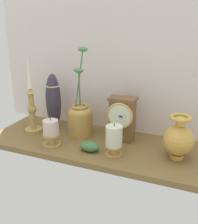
{
  "coord_description": "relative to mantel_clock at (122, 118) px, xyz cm",
  "views": [
    {
      "loc": [
        40.27,
        -99.94,
        52.19
      ],
      "look_at": [
        -1.42,
        0.0,
        14.0
      ],
      "focal_mm": 44.49,
      "sensor_mm": 36.0,
      "label": 1
    }
  ],
  "objects": [
    {
      "name": "brass_vase_bulbous",
      "position": [
        24.72,
        -7.21,
        -2.2
      ],
      "size": [
        11.72,
        11.72,
        17.27
      ],
      "color": "gold",
      "rests_on": "ground_plane"
    },
    {
      "name": "mantel_clock",
      "position": [
        0.0,
        0.0,
        0.0
      ],
      "size": [
        11.61,
        8.72,
        19.38
      ],
      "color": "brown",
      "rests_on": "ground_plane"
    },
    {
      "name": "ivy_sprig",
      "position": [
        -8.6,
        -14.65,
        -8.18
      ],
      "size": [
        8.21,
        5.75,
        3.91
      ],
      "color": "#3F723F",
      "rests_on": "ground_plane"
    },
    {
      "name": "pillar_candle_near_clock",
      "position": [
        -26.11,
        -15.36,
        -4.28
      ],
      "size": [
        7.98,
        7.98,
        11.99
      ],
      "color": "tan",
      "rests_on": "ground_plane"
    },
    {
      "name": "candlestick_tall_left",
      "position": [
        -40.81,
        -7.54,
        1.49
      ],
      "size": [
        8.03,
        8.03,
        35.98
      ],
      "color": "#AD8E48",
      "rests_on": "ground_plane"
    },
    {
      "name": "back_wall",
      "position": [
        -6.63,
        12.15,
        22.36
      ],
      "size": [
        120.0,
        2.0,
        65.0
      ],
      "primitive_type": "cube",
      "color": "silver",
      "rests_on": "ground_plane"
    },
    {
      "name": "tall_ceramic_vase",
      "position": [
        -35.54,
        2.69,
        3.1
      ],
      "size": [
        7.3,
        7.3,
        26.19
      ],
      "color": "#373041",
      "rests_on": "ground_plane"
    },
    {
      "name": "brass_vase_jar",
      "position": [
        -19.23,
        -1.61,
        -2.09
      ],
      "size": [
        11.43,
        11.43,
        39.55
      ],
      "color": "#B08A41",
      "rests_on": "ground_plane"
    },
    {
      "name": "pillar_candle_front",
      "position": [
        1.25,
        -13.56,
        -3.63
      ],
      "size": [
        6.99,
        6.99,
        13.07
      ],
      "color": "tan",
      "rests_on": "ground_plane"
    },
    {
      "name": "ground_plane",
      "position": [
        -6.63,
        -6.35,
        -11.34
      ],
      "size": [
        100.0,
        36.0,
        2.4
      ],
      "primitive_type": "cube",
      "color": "brown"
    }
  ]
}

